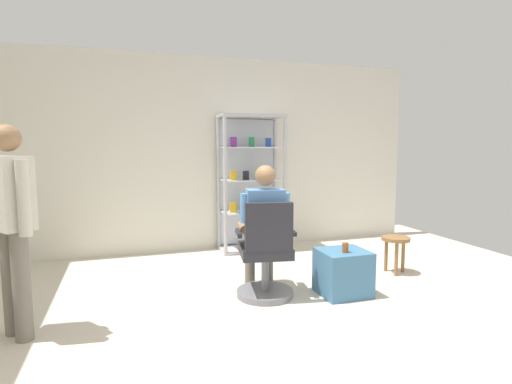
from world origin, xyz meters
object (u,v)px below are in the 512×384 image
(storage_crate, at_px, (343,272))
(wooden_stool, at_px, (396,244))
(seated_shopkeeper, at_px, (263,223))
(office_chair, at_px, (266,258))
(standing_customer, at_px, (12,218))
(tea_glass, at_px, (345,248))
(display_cabinet_main, at_px, (250,182))

(storage_crate, distance_m, wooden_stool, 1.03)
(wooden_stool, bearing_deg, seated_shopkeeper, -175.92)
(office_chair, bearing_deg, standing_customer, -175.17)
(storage_crate, relative_size, wooden_stool, 1.10)
(office_chair, height_order, wooden_stool, office_chair)
(office_chair, distance_m, seated_shopkeeper, 0.36)
(seated_shopkeeper, bearing_deg, wooden_stool, 4.08)
(wooden_stool, bearing_deg, standing_customer, -173.12)
(office_chair, height_order, tea_glass, office_chair)
(tea_glass, height_order, standing_customer, standing_customer)
(wooden_stool, bearing_deg, office_chair, -170.61)
(office_chair, height_order, seated_shopkeeper, seated_shopkeeper)
(display_cabinet_main, relative_size, wooden_stool, 4.46)
(storage_crate, bearing_deg, wooden_stool, 24.39)
(display_cabinet_main, height_order, tea_glass, display_cabinet_main)
(display_cabinet_main, bearing_deg, office_chair, -102.51)
(seated_shopkeeper, bearing_deg, display_cabinet_main, 77.23)
(wooden_stool, bearing_deg, storage_crate, -155.61)
(display_cabinet_main, relative_size, storage_crate, 4.06)
(standing_customer, height_order, wooden_stool, standing_customer)
(seated_shopkeeper, distance_m, standing_customer, 2.15)
(seated_shopkeeper, height_order, storage_crate, seated_shopkeeper)
(tea_glass, xyz_separation_m, wooden_stool, (0.95, 0.49, -0.15))
(storage_crate, relative_size, standing_customer, 0.29)
(seated_shopkeeper, bearing_deg, standing_customer, -170.93)
(office_chair, height_order, storage_crate, office_chair)
(office_chair, relative_size, wooden_stool, 2.25)
(display_cabinet_main, xyz_separation_m, tea_glass, (0.32, -2.09, -0.47))
(storage_crate, bearing_deg, tea_glass, -106.51)
(storage_crate, distance_m, tea_glass, 0.28)
(office_chair, distance_m, storage_crate, 0.79)
(storage_crate, xyz_separation_m, wooden_stool, (0.93, 0.42, 0.12))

